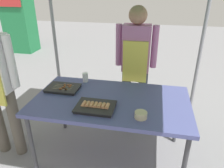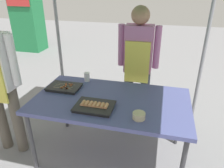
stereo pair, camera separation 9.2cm
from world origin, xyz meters
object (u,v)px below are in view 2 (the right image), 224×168
object	(u,v)px
tray_meat_skewers	(64,87)
neighbor_stall_left	(28,19)
drink_cup_near_edge	(87,77)
stall_table	(111,104)
condiment_bowl	(139,116)
tray_grilled_sausages	(94,106)
vendor_woman	(138,60)

from	to	relation	value
tray_meat_skewers	neighbor_stall_left	world-z (taller)	neighbor_stall_left
drink_cup_near_edge	stall_table	bearing A→B (deg)	-43.02
condiment_bowl	tray_grilled_sausages	bearing A→B (deg)	170.63
stall_table	tray_grilled_sausages	xyz separation A→B (m)	(-0.11, -0.21, 0.07)
tray_meat_skewers	condiment_bowl	xyz separation A→B (m)	(0.90, -0.39, 0.01)
stall_table	drink_cup_near_edge	distance (m)	0.55
tray_meat_skewers	vendor_woman	distance (m)	0.97
stall_table	neighbor_stall_left	bearing A→B (deg)	132.80
stall_table	vendor_woman	size ratio (longest dim) A/B	0.99
drink_cup_near_edge	neighbor_stall_left	bearing A→B (deg)	132.30
stall_table	condiment_bowl	bearing A→B (deg)	-40.47
vendor_woman	tray_grilled_sausages	bearing A→B (deg)	72.53
drink_cup_near_edge	condiment_bowl	bearing A→B (deg)	-41.89
tray_grilled_sausages	condiment_bowl	size ratio (longest dim) A/B	3.28
condiment_bowl	vendor_woman	bearing A→B (deg)	98.66
vendor_woman	neighbor_stall_left	bearing A→B (deg)	-39.74
tray_grilled_sausages	vendor_woman	world-z (taller)	vendor_woman
neighbor_stall_left	tray_grilled_sausages	bearing A→B (deg)	-49.67
tray_meat_skewers	vendor_woman	xyz separation A→B (m)	(0.75, 0.59, 0.19)
tray_meat_skewers	neighbor_stall_left	distance (m)	4.57
stall_table	drink_cup_near_edge	size ratio (longest dim) A/B	14.71
tray_meat_skewers	condiment_bowl	world-z (taller)	condiment_bowl
stall_table	drink_cup_near_edge	xyz separation A→B (m)	(-0.39, 0.37, 0.11)
tray_grilled_sausages	stall_table	bearing A→B (deg)	62.19
condiment_bowl	vendor_woman	xyz separation A→B (m)	(-0.15, 0.98, 0.17)
tray_grilled_sausages	condiment_bowl	bearing A→B (deg)	-9.37
tray_meat_skewers	neighbor_stall_left	bearing A→B (deg)	128.47
tray_grilled_sausages	neighbor_stall_left	size ratio (longest dim) A/B	0.20
tray_grilled_sausages	tray_meat_skewers	size ratio (longest dim) A/B	1.03
tray_meat_skewers	neighbor_stall_left	size ratio (longest dim) A/B	0.20
vendor_woman	neighbor_stall_left	xyz separation A→B (m)	(-3.59, 2.99, -0.04)
condiment_bowl	neighbor_stall_left	size ratio (longest dim) A/B	0.06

